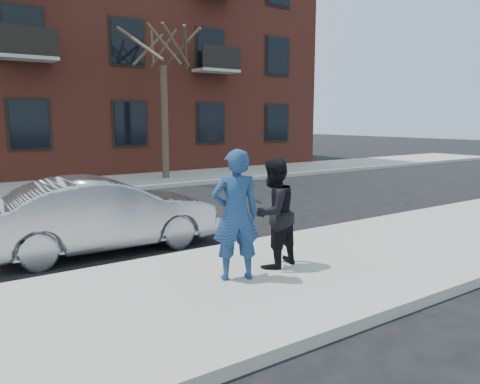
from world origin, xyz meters
TOP-DOWN VIEW (x-y plane):
  - ground at (0.00, 0.00)m, footprint 100.00×100.00m
  - near_sidewalk at (0.00, -0.25)m, footprint 50.00×3.50m
  - near_curb at (0.00, 1.55)m, footprint 50.00×0.10m
  - far_sidewalk at (0.00, 11.25)m, footprint 50.00×3.50m
  - far_curb at (0.00, 9.45)m, footprint 50.00×0.10m
  - apartment_building at (2.00, 18.00)m, footprint 24.30×10.30m
  - street_tree at (4.50, 11.00)m, footprint 3.60×3.60m
  - silver_sedan at (-0.57, 2.90)m, footprint 4.14×1.54m
  - man_hoodie at (0.32, -0.06)m, footprint 0.78×0.65m
  - man_peacoat at (1.11, 0.08)m, footprint 0.93×0.80m

SIDE VIEW (x-z plane):
  - ground at x=0.00m, z-range 0.00..0.00m
  - near_sidewalk at x=0.00m, z-range 0.00..0.15m
  - near_curb at x=0.00m, z-range 0.00..0.15m
  - far_sidewalk at x=0.00m, z-range 0.00..0.15m
  - far_curb at x=0.00m, z-range 0.00..0.15m
  - silver_sedan at x=-0.57m, z-range 0.00..1.35m
  - man_peacoat at x=1.11m, z-range 0.15..1.81m
  - man_hoodie at x=0.32m, z-range 0.15..1.99m
  - street_tree at x=4.50m, z-range 2.12..8.92m
  - apartment_building at x=2.00m, z-range 0.01..12.31m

